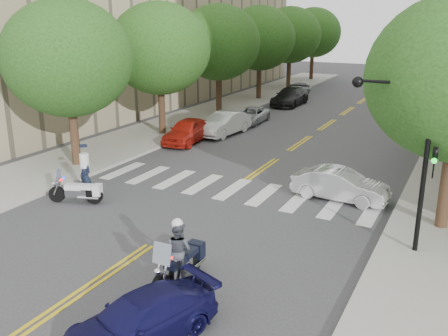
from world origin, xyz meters
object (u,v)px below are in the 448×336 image
Objects in this scene: officer_standing at (86,177)px; motorcycle_police at (179,255)px; sedan_blue at (140,320)px; motorcycle_parked at (80,191)px; convertible at (340,185)px.

motorcycle_police is at bearing -10.47° from officer_standing.
officer_standing is 0.47× the size of sedan_blue.
motorcycle_parked reaches higher than sedan_blue.
officer_standing is at bearing -29.42° from motorcycle_police.
motorcycle_parked is at bearing -53.15° from officer_standing.
officer_standing is at bearing 119.38° from convertible.
convertible is at bearing 45.46° from officer_standing.
motorcycle_parked is at bearing -26.36° from motorcycle_police.
sedan_blue is (-1.81, -11.80, -0.08)m from convertible.
motorcycle_parked is at bearing 122.66° from convertible.
sedan_blue is at bearing 103.08° from motorcycle_police.
sedan_blue is (0.61, -2.77, -0.33)m from motorcycle_police.
officer_standing is at bearing -3.38° from motorcycle_parked.
officer_standing reaches higher than convertible.
convertible is (9.61, 5.35, 0.15)m from motorcycle_parked.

